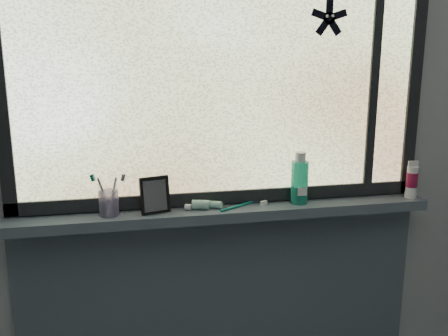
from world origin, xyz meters
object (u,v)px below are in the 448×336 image
object	(u,v)px
toothbrush_cup	(109,203)
mouthwash_bottle	(300,178)
cream_tube	(412,178)
vanity_mirror	(155,195)

from	to	relation	value
toothbrush_cup	mouthwash_bottle	distance (m)	0.73
cream_tube	toothbrush_cup	bearing A→B (deg)	179.37
mouthwash_bottle	cream_tube	world-z (taller)	mouthwash_bottle
toothbrush_cup	mouthwash_bottle	size ratio (longest dim) A/B	0.55
toothbrush_cup	vanity_mirror	bearing A→B (deg)	-1.14
vanity_mirror	cream_tube	world-z (taller)	same
vanity_mirror	cream_tube	size ratio (longest dim) A/B	1.25
vanity_mirror	cream_tube	xyz separation A→B (m)	(1.03, -0.01, 0.01)
toothbrush_cup	cream_tube	world-z (taller)	cream_tube
toothbrush_cup	cream_tube	distance (m)	1.20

